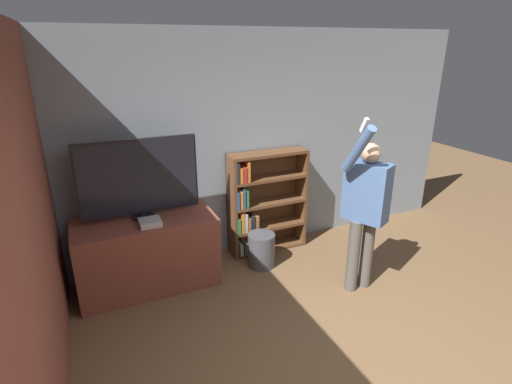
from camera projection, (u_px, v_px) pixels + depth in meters
wall_back at (242, 146)px, 4.83m from camera, size 6.24×0.06×2.70m
wall_side_brick at (35, 221)px, 2.81m from camera, size 0.06×4.32×2.70m
tv_ledge at (148, 253)px, 4.32m from camera, size 1.46×0.67×0.79m
television at (139, 178)px, 4.06m from camera, size 1.21×0.22×0.85m
game_console at (150, 222)px, 4.04m from camera, size 0.21×0.20×0.06m
bookshelf at (261, 203)px, 4.99m from camera, size 1.00×0.28×1.30m
person at (366, 205)px, 4.06m from camera, size 0.58×0.56×1.92m
waste_bin at (261, 250)px, 4.76m from camera, size 0.32×0.32×0.41m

